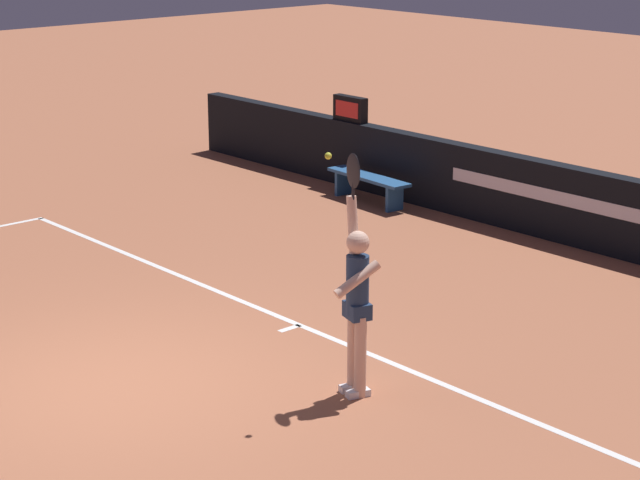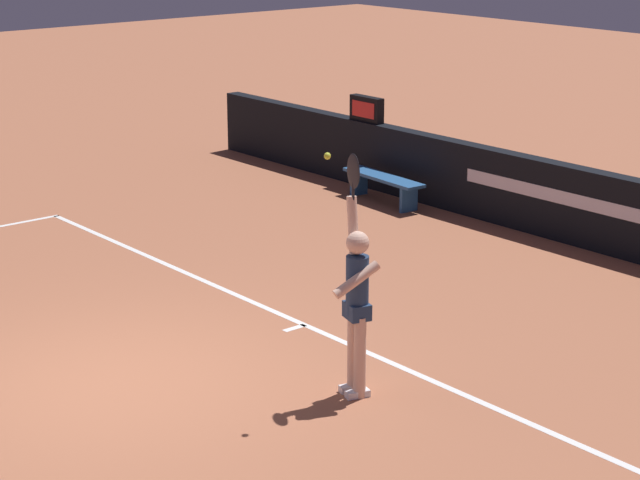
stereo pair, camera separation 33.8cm
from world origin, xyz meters
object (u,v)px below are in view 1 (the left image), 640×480
Objects in this scene: speed_display at (350,109)px; tennis_ball at (328,156)px; tennis_player at (357,298)px; courtside_bench_far at (368,181)px.

tennis_ball reaches higher than speed_display.
tennis_player reaches higher than courtside_bench_far.
courtside_bench_far is (-5.21, 5.20, -0.65)m from tennis_player.
speed_display reaches higher than courtside_bench_far.
tennis_player is 1.42× the size of courtside_bench_far.
speed_display is 0.29× the size of tennis_player.
tennis_player reaches higher than speed_display.
speed_display is 8.52m from tennis_player.
speed_display is 8.78m from tennis_ball.
speed_display is at bearing 151.23° from courtside_bench_far.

